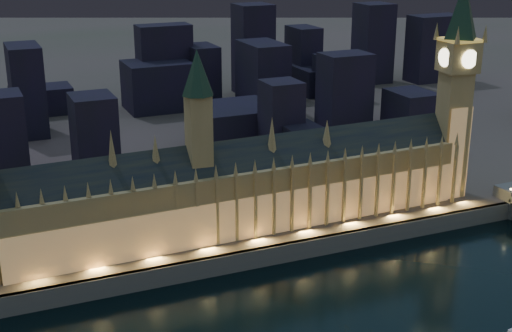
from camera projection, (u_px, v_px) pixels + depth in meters
name	position (u px, v px, depth m)	size (l,w,h in m)	color
ground_plane	(304.00, 315.00, 252.21)	(2000.00, 2000.00, 0.00)	black
north_bank	(66.00, 61.00, 703.59)	(2000.00, 960.00, 8.00)	#3C452D
embankment_wall	(258.00, 258.00, 286.62)	(2000.00, 2.50, 8.00)	#4E5351
palace_of_westminster	(244.00, 188.00, 298.39)	(202.00, 26.03, 78.00)	olive
elizabeth_tower	(457.00, 71.00, 324.75)	(18.00, 18.00, 107.23)	olive
city_backdrop	(180.00, 85.00, 468.99)	(480.14, 215.63, 78.58)	black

